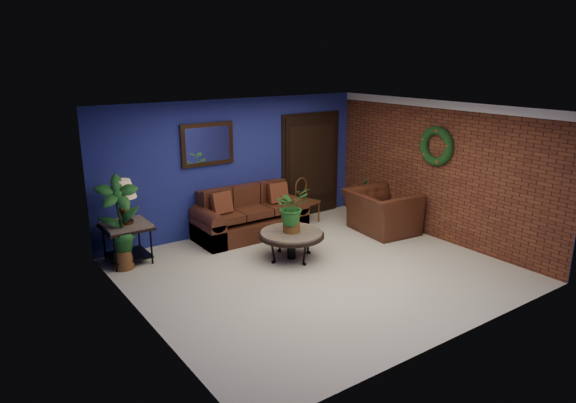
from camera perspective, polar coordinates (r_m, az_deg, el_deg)
floor at (r=8.12m, az=3.30°, el=-7.68°), size 5.50×5.50×0.00m
wall_back at (r=9.74m, az=-5.76°, el=3.98°), size 5.50×0.04×2.50m
wall_left at (r=6.44m, az=-16.14°, el=-2.81°), size 0.04×5.00×2.50m
wall_right_brick at (r=9.62m, az=16.40°, el=3.27°), size 0.04×5.00×2.50m
ceiling at (r=7.48m, az=3.60°, el=10.15°), size 5.50×5.00×0.02m
crown_molding at (r=9.43m, az=16.85°, el=10.26°), size 0.03×5.00×0.14m
wall_mirror at (r=9.34m, az=-8.94°, el=6.30°), size 1.02×0.06×0.77m
closet_door at (r=10.70m, az=2.55°, el=4.03°), size 1.44×0.06×2.18m
wreath at (r=9.52m, az=16.15°, el=5.93°), size 0.16×0.72×0.72m
sofa at (r=9.62m, az=-4.39°, el=-1.96°), size 2.07×0.89×0.93m
coffee_table at (r=8.45m, az=0.38°, el=-3.76°), size 1.08×1.08×0.46m
end_table at (r=8.65m, az=-17.50°, el=-3.29°), size 0.73×0.73×0.67m
table_lamp at (r=8.48m, az=-17.84°, el=0.55°), size 0.42×0.42×0.69m
side_chair at (r=10.31m, az=1.90°, el=0.48°), size 0.46×0.46×0.90m
armchair at (r=9.89m, az=10.35°, el=-1.11°), size 1.20×1.33×0.80m
coffee_plant at (r=8.30m, az=0.39°, el=-0.73°), size 0.56×0.49×0.74m
floor_plant at (r=10.56m, az=8.03°, el=0.44°), size 0.41×0.33×0.88m
tall_plant at (r=8.34m, az=-18.22°, el=-1.91°), size 0.73×0.57×1.50m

